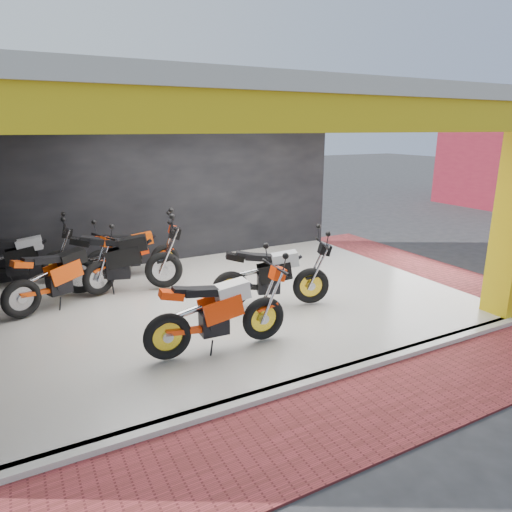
{
  "coord_description": "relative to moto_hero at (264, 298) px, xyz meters",
  "views": [
    {
      "loc": [
        -3.44,
        -5.21,
        3.15
      ],
      "look_at": [
        0.33,
        1.85,
        0.9
      ],
      "focal_mm": 32.0,
      "sensor_mm": 36.0,
      "label": 1
    }
  ],
  "objects": [
    {
      "name": "header_beam_front",
      "position": [
        0.42,
        -1.2,
        2.53
      ],
      "size": [
        8.4,
        0.3,
        0.4
      ],
      "primitive_type": "cube",
      "color": "gold",
      "rests_on": "corner_column"
    },
    {
      "name": "paver_right",
      "position": [
        5.22,
        1.8,
        -0.76
      ],
      "size": [
        1.4,
        7.0,
        0.03
      ],
      "primitive_type": "cube",
      "color": "#973134",
      "rests_on": "ground"
    },
    {
      "name": "moto_row_b",
      "position": [
        -0.61,
        2.89,
        0.07
      ],
      "size": [
        2.58,
        1.54,
        1.48
      ],
      "primitive_type": null,
      "rotation": [
        0.0,
        0.0,
        -0.28
      ],
      "color": "black",
      "rests_on": "showroom_floor"
    },
    {
      "name": "ground",
      "position": [
        0.42,
        -0.2,
        -0.77
      ],
      "size": [
        80.0,
        80.0,
        0.0
      ],
      "primitive_type": "plane",
      "color": "#2D2D30",
      "rests_on": "ground"
    },
    {
      "name": "moto_row_a",
      "position": [
        1.45,
        0.87,
        -0.0
      ],
      "size": [
        2.35,
        1.53,
        1.34
      ],
      "primitive_type": null,
      "rotation": [
        0.0,
        0.0,
        -0.36
      ],
      "color": "black",
      "rests_on": "showroom_floor"
    },
    {
      "name": "showroom_floor",
      "position": [
        0.42,
        1.8,
        -0.72
      ],
      "size": [
        8.0,
        6.0,
        0.1
      ],
      "primitive_type": "cube",
      "color": "white",
      "rests_on": "ground"
    },
    {
      "name": "header_beam_right",
      "position": [
        4.42,
        1.8,
        2.53
      ],
      "size": [
        0.3,
        6.4,
        0.4
      ],
      "primitive_type": "cube",
      "color": "gold",
      "rests_on": "corner_column"
    },
    {
      "name": "moto_hero",
      "position": [
        0.0,
        0.0,
        0.0
      ],
      "size": [
        2.25,
        0.94,
        1.35
      ],
      "primitive_type": null,
      "rotation": [
        0.0,
        0.0,
        -0.06
      ],
      "color": "#FF3A0A",
      "rests_on": "showroom_floor"
    },
    {
      "name": "paver_front",
      "position": [
        0.42,
        -2.0,
        -0.76
      ],
      "size": [
        9.0,
        1.4,
        0.03
      ],
      "primitive_type": "cube",
      "color": "#973134",
      "rests_on": "ground"
    },
    {
      "name": "floor_kerb",
      "position": [
        0.42,
        -1.22,
        -0.72
      ],
      "size": [
        8.0,
        0.2,
        0.1
      ],
      "primitive_type": "cube",
      "color": "white",
      "rests_on": "ground"
    },
    {
      "name": "back_wall",
      "position": [
        0.42,
        4.9,
        0.98
      ],
      "size": [
        8.2,
        0.2,
        3.5
      ],
      "primitive_type": "cube",
      "color": "black",
      "rests_on": "ground"
    },
    {
      "name": "moto_row_e",
      "position": [
        -2.38,
        4.3,
        -0.01
      ],
      "size": [
        2.26,
        1.05,
        1.33
      ],
      "primitive_type": null,
      "rotation": [
        0.0,
        0.0,
        -0.12
      ],
      "color": "black",
      "rests_on": "showroom_floor"
    },
    {
      "name": "moto_row_d",
      "position": [
        -1.8,
        3.11,
        -0.01
      ],
      "size": [
        2.32,
        1.54,
        1.33
      ],
      "primitive_type": null,
      "rotation": [
        0.0,
        0.0,
        0.37
      ],
      "color": "#E44209",
      "rests_on": "showroom_floor"
    },
    {
      "name": "moto_row_c",
      "position": [
        -0.28,
        3.9,
        -0.05
      ],
      "size": [
        2.13,
        1.04,
        1.25
      ],
      "primitive_type": null,
      "rotation": [
        0.0,
        0.0,
        -0.14
      ],
      "color": "#F8350A",
      "rests_on": "showroom_floor"
    },
    {
      "name": "showroom_ceiling",
      "position": [
        0.42,
        1.8,
        2.83
      ],
      "size": [
        8.4,
        6.4,
        0.2
      ],
      "primitive_type": "cube",
      "color": "beige",
      "rests_on": "corner_column"
    }
  ]
}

